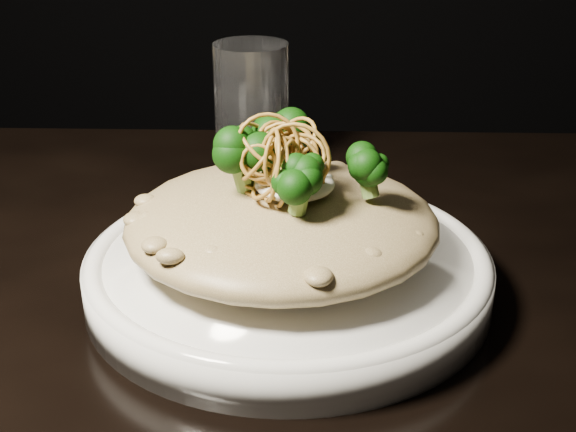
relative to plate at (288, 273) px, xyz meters
The scene contains 6 objects.
plate is the anchor object (origin of this frame).
risotto 0.04m from the plate, 147.61° to the left, with size 0.20×0.20×0.04m, color brown.
broccoli 0.08m from the plate, 33.71° to the right, with size 0.13×0.13×0.05m, color black, non-canonical shape.
cheese 0.07m from the plate, 39.74° to the right, with size 0.05×0.05×0.01m, color white.
shallots 0.09m from the plate, 135.17° to the right, with size 0.05×0.05×0.03m, color brown, non-canonical shape.
drinking_glass 0.23m from the plate, 99.96° to the left, with size 0.07×0.07×0.12m, color white.
Camera 1 is at (0.04, -0.40, 1.02)m, focal length 50.00 mm.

